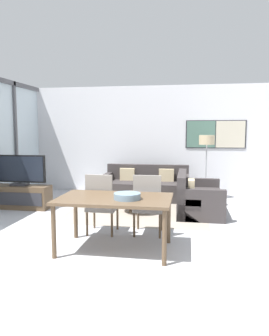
# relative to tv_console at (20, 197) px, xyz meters

# --- Properties ---
(ground_plane) EXTENTS (24.00, 24.00, 0.00)m
(ground_plane) POSITION_rel_tv_console_xyz_m (2.59, -2.89, -0.24)
(ground_plane) COLOR #B2B2B7
(wall_back) EXTENTS (7.41, 0.09, 2.80)m
(wall_back) POSITION_rel_tv_console_xyz_m (2.63, 2.25, 1.16)
(wall_back) COLOR silver
(wall_back) RESTS_ON ground_plane
(area_rug) EXTENTS (2.77, 2.14, 0.01)m
(area_rug) POSITION_rel_tv_console_xyz_m (2.52, 0.08, -0.24)
(area_rug) COLOR gray
(area_rug) RESTS_ON ground_plane
(tv_console) EXTENTS (1.29, 0.44, 0.49)m
(tv_console) POSITION_rel_tv_console_xyz_m (0.00, 0.00, 0.00)
(tv_console) COLOR brown
(tv_console) RESTS_ON ground_plane
(television) EXTENTS (1.17, 0.20, 0.65)m
(television) POSITION_rel_tv_console_xyz_m (0.00, 0.00, 0.57)
(television) COLOR #2D2D33
(television) RESTS_ON tv_console
(sofa_main) EXTENTS (2.03, 0.87, 0.80)m
(sofa_main) POSITION_rel_tv_console_xyz_m (2.52, 1.43, 0.03)
(sofa_main) COLOR #383333
(sofa_main) RESTS_ON ground_plane
(sofa_side) EXTENTS (0.87, 1.50, 0.80)m
(sofa_side) POSITION_rel_tv_console_xyz_m (3.68, 0.21, 0.03)
(sofa_side) COLOR #383333
(sofa_side) RESTS_ON ground_plane
(coffee_table) EXTENTS (0.82, 0.82, 0.38)m
(coffee_table) POSITION_rel_tv_console_xyz_m (2.52, 0.08, 0.04)
(coffee_table) COLOR brown
(coffee_table) RESTS_ON ground_plane
(dining_table) EXTENTS (1.54, 0.95, 0.74)m
(dining_table) POSITION_rel_tv_console_xyz_m (2.54, -2.07, 0.42)
(dining_table) COLOR brown
(dining_table) RESTS_ON ground_plane
(dining_chair_left) EXTENTS (0.46, 0.46, 0.97)m
(dining_chair_left) POSITION_rel_tv_console_xyz_m (2.17, -1.43, 0.28)
(dining_chair_left) COLOR gray
(dining_chair_left) RESTS_ON ground_plane
(dining_chair_centre) EXTENTS (0.46, 0.46, 0.97)m
(dining_chair_centre) POSITION_rel_tv_console_xyz_m (2.91, -1.36, 0.28)
(dining_chair_centre) COLOR gray
(dining_chair_centre) RESTS_ON ground_plane
(fruit_bowl) EXTENTS (0.36, 0.36, 0.08)m
(fruit_bowl) POSITION_rel_tv_console_xyz_m (2.73, -2.16, 0.54)
(fruit_bowl) COLOR slate
(fruit_bowl) RESTS_ON dining_table
(floor_lamp) EXTENTS (0.36, 0.36, 1.54)m
(floor_lamp) POSITION_rel_tv_console_xyz_m (3.94, 1.52, 1.07)
(floor_lamp) COLOR #2D2D33
(floor_lamp) RESTS_ON ground_plane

